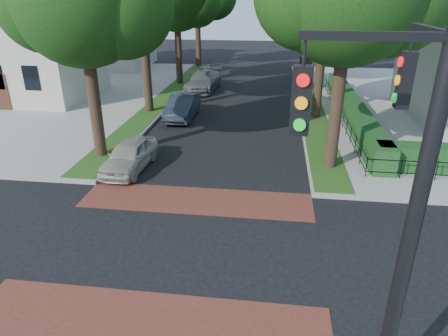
% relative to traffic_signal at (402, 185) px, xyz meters
% --- Properties ---
extents(ground, '(120.00, 120.00, 0.00)m').
position_rel_traffic_signal_xyz_m(ground, '(-4.89, 4.41, -4.71)').
color(ground, black).
rests_on(ground, ground).
extents(crosswalk_far, '(9.00, 2.20, 0.01)m').
position_rel_traffic_signal_xyz_m(crosswalk_far, '(-4.89, 7.61, -4.70)').
color(crosswalk_far, brown).
rests_on(crosswalk_far, ground).
extents(crosswalk_near, '(9.00, 2.20, 0.01)m').
position_rel_traffic_signal_xyz_m(crosswalk_near, '(-4.89, 1.21, -4.70)').
color(crosswalk_near, brown).
rests_on(crosswalk_near, ground).
extents(grass_strip_ne, '(1.60, 29.80, 0.02)m').
position_rel_traffic_signal_xyz_m(grass_strip_ne, '(0.51, 23.51, -4.55)').
color(grass_strip_ne, '#204012').
rests_on(grass_strip_ne, sidewalk_ne).
extents(grass_strip_nw, '(1.60, 29.80, 0.02)m').
position_rel_traffic_signal_xyz_m(grass_strip_nw, '(-10.29, 23.51, -4.55)').
color(grass_strip_nw, '#204012').
rests_on(grass_strip_nw, sidewalk_nw).
extents(tree_right_far, '(7.25, 6.23, 9.74)m').
position_rel_traffic_signal_xyz_m(tree_right_far, '(0.71, 28.64, 2.20)').
color(tree_right_far, black).
rests_on(tree_right_far, sidewalk_ne).
extents(hedge_main_road, '(1.00, 18.00, 1.20)m').
position_rel_traffic_signal_xyz_m(hedge_main_road, '(2.81, 19.41, -3.96)').
color(hedge_main_road, '#17431B').
rests_on(hedge_main_road, sidewalk_ne).
extents(fence_main_road, '(0.06, 18.00, 0.90)m').
position_rel_traffic_signal_xyz_m(fence_main_road, '(2.01, 19.41, -4.11)').
color(fence_main_road, black).
rests_on(fence_main_road, sidewalk_ne).
extents(house_left_near, '(10.00, 9.00, 10.14)m').
position_rel_traffic_signal_xyz_m(house_left_near, '(-20.38, 22.41, 0.33)').
color(house_left_near, beige).
rests_on(house_left_near, sidewalk_nw).
extents(house_left_far, '(10.00, 9.00, 10.14)m').
position_rel_traffic_signal_xyz_m(house_left_far, '(-20.38, 36.41, 0.33)').
color(house_left_far, '#B9B4A6').
rests_on(house_left_far, sidewalk_nw).
extents(traffic_signal, '(2.17, 2.00, 8.00)m').
position_rel_traffic_signal_xyz_m(traffic_signal, '(0.00, 0.00, 0.00)').
color(traffic_signal, black).
rests_on(traffic_signal, sidewalk_se).
extents(parked_car_front, '(1.87, 4.08, 1.36)m').
position_rel_traffic_signal_xyz_m(parked_car_front, '(-8.49, 10.23, -4.03)').
color(parked_car_front, '#B3B1A1').
rests_on(parked_car_front, ground).
extents(parked_car_middle, '(1.58, 4.53, 1.49)m').
position_rel_traffic_signal_xyz_m(parked_car_middle, '(-7.89, 18.49, -3.96)').
color(parked_car_middle, '#202730').
rests_on(parked_car_middle, ground).
extents(parked_car_rear, '(2.65, 5.57, 1.57)m').
position_rel_traffic_signal_xyz_m(parked_car_rear, '(-7.95, 26.55, -3.92)').
color(parked_car_rear, slate).
rests_on(parked_car_rear, ground).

